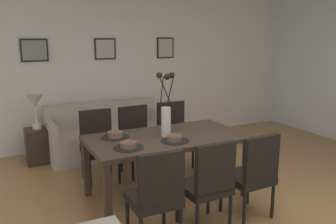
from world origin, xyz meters
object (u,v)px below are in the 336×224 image
object	(u,v)px
bowl_far_left	(175,138)
framed_picture_right	(165,48)
dining_chair_far_left	(208,181)
side_table	(38,146)
framed_picture_center	(105,49)
bowl_near_left	(128,144)
dining_chair_far_right	(137,137)
dining_chair_mid_right	(174,131)
dining_chair_near_left	(156,193)
bowl_near_right	(115,134)
framed_picture_left	(34,50)
dining_table	(166,142)
table_lamp	(35,104)
centerpiece_vase	(166,112)
dining_chair_near_right	(98,142)
sofa	(108,136)
dining_chair_mid_left	(253,172)

from	to	relation	value
bowl_far_left	framed_picture_right	size ratio (longest dim) A/B	0.46
dining_chair_far_left	side_table	xyz separation A→B (m)	(-1.24, 2.74, -0.25)
bowl_far_left	framed_picture_center	bearing A→B (deg)	90.00
bowl_near_left	dining_chair_far_left	bearing A→B (deg)	-48.80
dining_chair_far_right	bowl_far_left	bearing A→B (deg)	-88.59
dining_chair_mid_right	bowl_far_left	distance (m)	1.30
dining_chair_near_left	bowl_near_left	xyz separation A→B (m)	(-0.02, 0.65, 0.27)
bowl_near_left	bowl_near_right	world-z (taller)	same
side_table	framed_picture_right	size ratio (longest dim) A/B	1.41
dining_chair_far_right	framed_picture_left	xyz separation A→B (m)	(-1.09, 1.45, 1.14)
dining_table	dining_chair_mid_right	xyz separation A→B (m)	(0.57, 0.92, -0.15)
bowl_near_right	bowl_far_left	xyz separation A→B (m)	(0.54, -0.44, 0.00)
framed_picture_left	framed_picture_right	distance (m)	2.24
table_lamp	dining_chair_mid_right	bearing A→B (deg)	-28.28
dining_chair_far_right	bowl_near_left	size ratio (longest dim) A/B	5.41
bowl_near_right	framed_picture_center	world-z (taller)	framed_picture_center
centerpiece_vase	bowl_near_left	bearing A→B (deg)	-157.95
dining_chair_near_right	sofa	bearing A→B (deg)	66.78
framed_picture_left	bowl_near_left	bearing A→B (deg)	-77.12
dining_chair_far_right	dining_chair_mid_right	world-z (taller)	same
dining_chair_mid_right	framed_picture_right	bearing A→B (deg)	68.60
dining_chair_mid_left	bowl_near_left	distance (m)	1.31
bowl_near_right	framed_picture_right	world-z (taller)	framed_picture_right
dining_chair_mid_left	framed_picture_center	size ratio (longest dim) A/B	2.56
dining_chair_far_left	centerpiece_vase	bearing A→B (deg)	91.76
dining_chair_near_right	framed_picture_center	world-z (taller)	framed_picture_center
dining_chair_near_left	table_lamp	distance (m)	2.86
centerpiece_vase	bowl_near_left	world-z (taller)	centerpiece_vase
bowl_near_left	sofa	size ratio (longest dim) A/B	0.09
dining_chair_mid_left	centerpiece_vase	size ratio (longest dim) A/B	1.25
sofa	framed_picture_center	bearing A→B (deg)	72.67
sofa	framed_picture_right	distance (m)	1.93
table_lamp	framed_picture_center	distance (m)	1.50
dining_chair_near_left	dining_chair_mid_left	bearing A→B (deg)	0.18
dining_chair_mid_left	framed_picture_center	xyz separation A→B (m)	(-0.57, 3.19, 1.14)
dining_chair_mid_left	table_lamp	bearing A→B (deg)	123.00
table_lamp	bowl_near_right	bearing A→B (deg)	-67.86
bowl_near_right	table_lamp	distance (m)	1.79
dining_chair_near_right	framed_picture_left	distance (m)	1.93
bowl_far_left	framed_picture_left	xyz separation A→B (m)	(-1.12, 2.54, 0.87)
dining_chair_mid_left	framed_picture_center	bearing A→B (deg)	100.09
bowl_near_left	bowl_near_right	xyz separation A→B (m)	(0.00, 0.44, 0.00)
bowl_far_left	dining_chair_near_left	bearing A→B (deg)	-128.63
bowl_far_left	sofa	xyz separation A→B (m)	(-0.15, 2.06, -0.50)
dining_chair_near_right	dining_chair_far_left	world-z (taller)	same
framed_picture_right	sofa	bearing A→B (deg)	-159.22
framed_picture_center	table_lamp	bearing A→B (deg)	-159.95
dining_chair_mid_right	framed_picture_right	xyz separation A→B (m)	(0.55, 1.40, 1.14)
centerpiece_vase	framed_picture_left	world-z (taller)	framed_picture_left
dining_chair_mid_right	framed_picture_center	world-z (taller)	framed_picture_center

